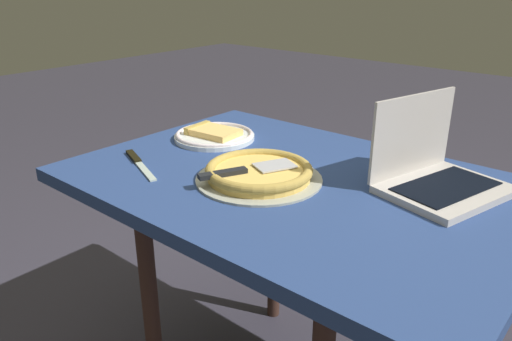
# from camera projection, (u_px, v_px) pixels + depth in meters

# --- Properties ---
(dining_table) EXTENTS (1.17, 0.81, 0.75)m
(dining_table) POSITION_uv_depth(u_px,v_px,m) (294.00, 204.00, 1.31)
(dining_table) COLOR navy
(dining_table) RESTS_ON ground_plane
(laptop) EXTENTS (0.30, 0.34, 0.22)m
(laptop) POSITION_uv_depth(u_px,v_px,m) (435.00, 171.00, 1.20)
(laptop) COLOR beige
(laptop) RESTS_ON dining_table
(pizza_plate) EXTENTS (0.26, 0.26, 0.04)m
(pizza_plate) POSITION_uv_depth(u_px,v_px,m) (214.00, 135.00, 1.58)
(pizza_plate) COLOR white
(pizza_plate) RESTS_ON dining_table
(pizza_tray) EXTENTS (0.33, 0.33, 0.04)m
(pizza_tray) POSITION_uv_depth(u_px,v_px,m) (259.00, 173.00, 1.26)
(pizza_tray) COLOR #A5A99C
(pizza_tray) RESTS_ON dining_table
(table_knife) EXTENTS (0.23, 0.11, 0.01)m
(table_knife) POSITION_uv_depth(u_px,v_px,m) (138.00, 162.00, 1.38)
(table_knife) COLOR #B6C7B9
(table_knife) RESTS_ON dining_table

